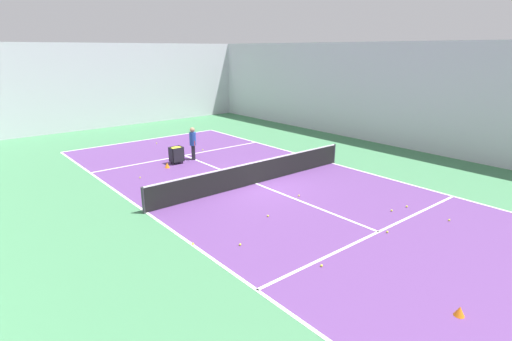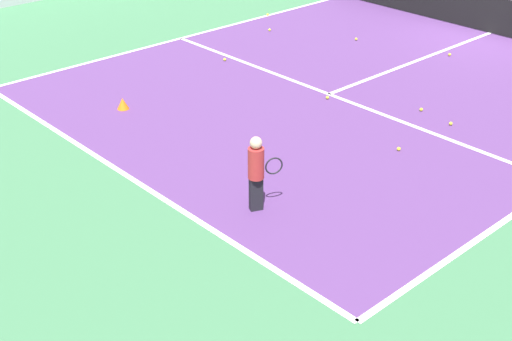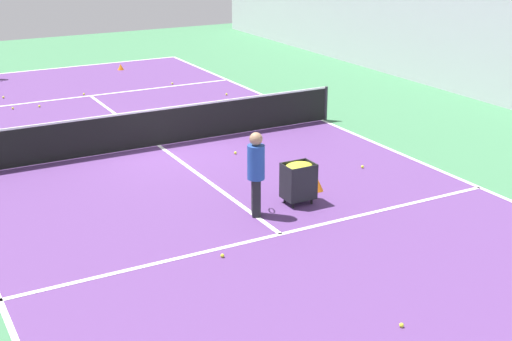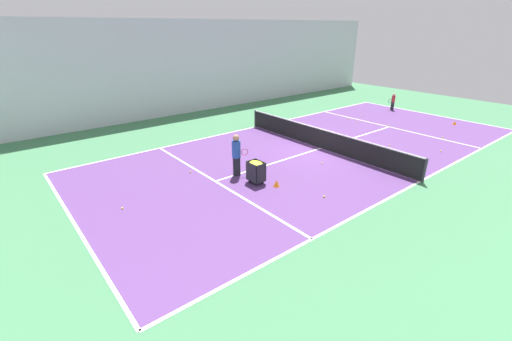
% 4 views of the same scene
% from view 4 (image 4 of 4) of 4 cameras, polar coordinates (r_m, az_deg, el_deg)
% --- Properties ---
extents(ground_plane, '(38.37, 38.37, 0.00)m').
position_cam_4_polar(ground_plane, '(17.47, 10.72, 3.64)').
color(ground_plane, '#3D754C').
extents(court_playing_area, '(10.23, 22.73, 0.00)m').
position_cam_4_polar(court_playing_area, '(17.47, 10.72, 3.65)').
color(court_playing_area, '#563370').
rests_on(court_playing_area, ground).
extents(line_baseline_near, '(10.23, 0.10, 0.00)m').
position_cam_4_polar(line_baseline_near, '(26.90, 26.96, 8.38)').
color(line_baseline_near, white).
rests_on(line_baseline_near, ground).
extents(line_baseline_far, '(10.23, 0.10, 0.00)m').
position_cam_4_polar(line_baseline_far, '(12.05, -27.90, -8.06)').
color(line_baseline_far, white).
rests_on(line_baseline_far, ground).
extents(line_sideline_left, '(0.10, 22.73, 0.00)m').
position_cam_4_polar(line_sideline_left, '(14.96, 25.64, -1.68)').
color(line_sideline_left, white).
rests_on(line_sideline_left, ground).
extents(line_sideline_right, '(0.10, 22.73, 0.00)m').
position_cam_4_polar(line_sideline_right, '(20.96, 0.05, 7.32)').
color(line_sideline_right, white).
rests_on(line_sideline_right, ground).
extents(line_service_near, '(10.23, 0.10, 0.00)m').
position_cam_4_polar(line_service_near, '(22.44, 21.31, 6.80)').
color(line_service_near, white).
rests_on(line_service_near, ground).
extents(line_service_far, '(10.23, 0.10, 0.00)m').
position_cam_4_polar(line_service_far, '(13.61, -6.80, -1.80)').
color(line_service_far, white).
rests_on(line_service_far, ground).
extents(line_centre_service, '(0.10, 12.50, 0.00)m').
position_cam_4_polar(line_centre_service, '(17.47, 10.72, 3.66)').
color(line_centre_service, white).
rests_on(line_centre_service, ground).
extents(hall_enclosure_right, '(0.15, 34.67, 6.08)m').
position_cam_4_polar(hall_enclosure_right, '(25.17, -8.83, 16.76)').
color(hall_enclosure_right, silver).
rests_on(hall_enclosure_right, ground).
extents(tennis_net, '(10.53, 0.10, 1.01)m').
position_cam_4_polar(tennis_net, '(17.31, 10.84, 5.27)').
color(tennis_net, '#2D2D33').
rests_on(tennis_net, ground).
extents(player_near_baseline, '(0.32, 0.59, 1.22)m').
position_cam_4_polar(player_near_baseline, '(27.03, 21.88, 10.79)').
color(player_near_baseline, black).
rests_on(player_near_baseline, ground).
extents(coach_at_net, '(0.46, 0.71, 1.74)m').
position_cam_4_polar(coach_at_net, '(13.74, -3.28, 3.04)').
color(coach_at_net, black).
rests_on(coach_at_net, ground).
extents(ball_cart, '(0.64, 0.49, 0.89)m').
position_cam_4_polar(ball_cart, '(13.15, -0.00, 0.42)').
color(ball_cart, black).
rests_on(ball_cart, ground).
extents(training_cone_0, '(0.24, 0.24, 0.23)m').
position_cam_4_polar(training_cone_0, '(24.69, 30.19, 6.89)').
color(training_cone_0, orange).
rests_on(training_cone_0, ground).
extents(training_cone_1, '(0.25, 0.25, 0.26)m').
position_cam_4_polar(training_cone_1, '(13.06, 3.43, -2.14)').
color(training_cone_1, orange).
rests_on(training_cone_1, ground).
extents(tennis_ball_0, '(0.07, 0.07, 0.07)m').
position_cam_4_polar(tennis_ball_0, '(24.61, 17.36, 8.74)').
color(tennis_ball_0, yellow).
rests_on(tennis_ball_0, ground).
extents(tennis_ball_1, '(0.07, 0.07, 0.07)m').
position_cam_4_polar(tennis_ball_1, '(12.51, 11.31, -4.27)').
color(tennis_ball_1, yellow).
rests_on(tennis_ball_1, ground).
extents(tennis_ball_2, '(0.07, 0.07, 0.07)m').
position_cam_4_polar(tennis_ball_2, '(22.79, 16.46, 7.75)').
color(tennis_ball_2, yellow).
rests_on(tennis_ball_2, ground).
extents(tennis_ball_3, '(0.07, 0.07, 0.07)m').
position_cam_4_polar(tennis_ball_3, '(12.37, -21.38, -5.87)').
color(tennis_ball_3, yellow).
rests_on(tennis_ball_3, ground).
extents(tennis_ball_4, '(0.07, 0.07, 0.07)m').
position_cam_4_polar(tennis_ball_4, '(19.40, 14.53, 5.37)').
color(tennis_ball_4, yellow).
rests_on(tennis_ball_4, ground).
extents(tennis_ball_5, '(0.07, 0.07, 0.07)m').
position_cam_4_polar(tennis_ball_5, '(18.95, 28.40, 2.85)').
color(tennis_ball_5, yellow).
rests_on(tennis_ball_5, ground).
extents(tennis_ball_6, '(0.07, 0.07, 0.07)m').
position_cam_4_polar(tennis_ball_6, '(15.47, 10.94, 1.19)').
color(tennis_ball_6, yellow).
rests_on(tennis_ball_6, ground).
extents(tennis_ball_7, '(0.07, 0.07, 0.07)m').
position_cam_4_polar(tennis_ball_7, '(18.83, 21.42, 3.96)').
color(tennis_ball_7, yellow).
rests_on(tennis_ball_7, ground).
extents(tennis_ball_8, '(0.07, 0.07, 0.07)m').
position_cam_4_polar(tennis_ball_8, '(21.41, 28.67, 4.89)').
color(tennis_ball_8, yellow).
rests_on(tennis_ball_8, ground).
extents(tennis_ball_9, '(0.07, 0.07, 0.07)m').
position_cam_4_polar(tennis_ball_9, '(17.75, 30.26, 1.24)').
color(tennis_ball_9, yellow).
rests_on(tennis_ball_9, ground).
extents(tennis_ball_10, '(0.07, 0.07, 0.07)m').
position_cam_4_polar(tennis_ball_10, '(22.69, 21.27, 7.06)').
color(tennis_ball_10, yellow).
rests_on(tennis_ball_10, ground).
extents(tennis_ball_11, '(0.07, 0.07, 0.07)m').
position_cam_4_polar(tennis_ball_11, '(23.33, 15.09, 8.24)').
color(tennis_ball_11, yellow).
rests_on(tennis_ball_11, ground).
extents(tennis_ball_12, '(0.07, 0.07, 0.07)m').
position_cam_4_polar(tennis_ball_12, '(14.56, -10.89, -0.23)').
color(tennis_ball_12, yellow).
rests_on(tennis_ball_12, ground).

